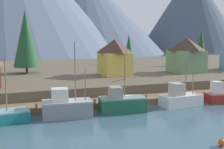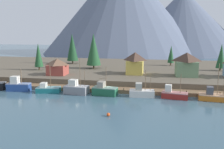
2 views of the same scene
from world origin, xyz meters
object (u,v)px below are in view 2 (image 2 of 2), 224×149
at_px(fishing_boat_red, 174,94).
at_px(conifer_mid_left, 221,56).
at_px(conifer_near_left, 171,54).
at_px(channel_buoy, 108,114).
at_px(fishing_boat_orange, 212,96).
at_px(house_red, 57,67).
at_px(house_green, 186,64).
at_px(conifer_back_left, 38,55).
at_px(fishing_boat_blue, 18,86).
at_px(fishing_boat_green, 104,90).
at_px(house_yellow, 135,63).
at_px(conifer_mid_right, 72,47).
at_px(fishing_boat_white, 141,92).
at_px(fishing_boat_grey, 76,89).
at_px(conifer_near_right, 94,49).
at_px(fishing_boat_teal, 48,89).

bearing_deg(fishing_boat_red, conifer_mid_left, 68.65).
relative_size(conifer_near_left, channel_buoy, 11.78).
xyz_separation_m(fishing_boat_orange, house_red, (-44.76, 12.88, 4.15)).
relative_size(house_green, conifer_back_left, 0.77).
distance_m(fishing_boat_blue, fishing_boat_green, 24.71).
bearing_deg(house_yellow, house_green, -3.79).
relative_size(fishing_boat_blue, fishing_boat_green, 0.88).
bearing_deg(fishing_boat_green, conifer_mid_right, 127.28).
height_order(fishing_boat_red, conifer_near_left, conifer_near_left).
xyz_separation_m(conifer_back_left, channel_buoy, (33.00, -36.36, -7.60)).
height_order(fishing_boat_orange, conifer_mid_left, conifer_mid_left).
relative_size(fishing_boat_white, conifer_mid_right, 0.53).
xyz_separation_m(fishing_boat_orange, conifer_near_left, (-7.48, 41.41, 6.16)).
distance_m(house_red, conifer_near_left, 46.99).
bearing_deg(house_green, channel_buoy, -118.69).
bearing_deg(conifer_near_left, fishing_boat_red, -91.97).
distance_m(fishing_boat_grey, conifer_mid_right, 43.96).
relative_size(fishing_boat_green, conifer_near_left, 0.90).
bearing_deg(house_yellow, conifer_near_right, 151.50).
bearing_deg(fishing_boat_white, fishing_boat_red, -4.66).
distance_m(fishing_boat_red, house_yellow, 22.73).
distance_m(fishing_boat_blue, conifer_near_right, 32.44).
height_order(fishing_boat_green, conifer_back_left, conifer_back_left).
height_order(fishing_boat_grey, house_green, house_green).
bearing_deg(fishing_boat_grey, fishing_boat_green, 6.97).
bearing_deg(house_red, fishing_boat_blue, -116.84).
bearing_deg(fishing_boat_red, conifer_near_left, 97.04).
bearing_deg(conifer_mid_right, fishing_boat_red, -44.79).
bearing_deg(fishing_boat_blue, conifer_near_left, 36.07).
relative_size(fishing_boat_green, house_yellow, 1.03).
bearing_deg(channel_buoy, fishing_boat_white, 70.78).
height_order(house_red, house_yellow, house_yellow).
distance_m(house_red, house_yellow, 25.28).
bearing_deg(conifer_near_right, fishing_boat_grey, -84.91).
distance_m(fishing_boat_green, conifer_near_left, 45.91).
distance_m(fishing_boat_blue, conifer_near_left, 60.33).
bearing_deg(fishing_boat_teal, house_green, 15.62).
xyz_separation_m(fishing_boat_green, house_yellow, (6.18, 19.08, 4.90)).
xyz_separation_m(fishing_boat_grey, conifer_mid_right, (-15.27, 40.38, 8.29)).
distance_m(conifer_near_right, conifer_back_left, 20.08).
xyz_separation_m(fishing_boat_red, channel_buoy, (-13.47, -15.49, -0.67)).
distance_m(conifer_mid_right, channel_buoy, 62.61).
height_order(fishing_boat_orange, channel_buoy, fishing_boat_orange).
height_order(fishing_boat_red, conifer_near_right, conifer_near_right).
distance_m(fishing_boat_white, house_red, 30.82).
bearing_deg(fishing_boat_white, channel_buoy, -112.69).
bearing_deg(fishing_boat_green, conifer_near_left, 72.97).
height_order(house_red, conifer_mid_right, conifer_mid_right).
bearing_deg(fishing_boat_blue, conifer_near_right, 55.15).
xyz_separation_m(house_red, conifer_back_left, (-10.62, 8.12, 2.76)).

